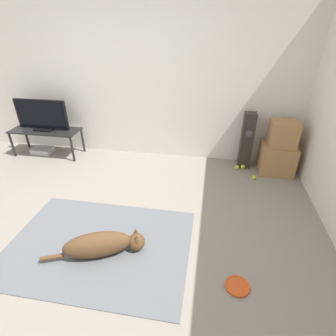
{
  "coord_description": "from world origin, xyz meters",
  "views": [
    {
      "loc": [
        1.21,
        -1.93,
        2.03
      ],
      "look_at": [
        0.74,
        0.82,
        0.45
      ],
      "focal_mm": 28.0,
      "sensor_mm": 36.0,
      "label": 1
    }
  ],
  "objects_px": {
    "frisbee": "(237,286)",
    "tennis_ball_by_boxes": "(254,177)",
    "dog": "(102,244)",
    "tennis_ball_loose_on_carpet": "(237,167)",
    "tv_stand": "(46,133)",
    "game_console": "(43,150)",
    "tennis_ball_near_speaker": "(243,167)",
    "tv": "(42,115)",
    "cardboard_box_lower": "(277,158)",
    "cardboard_box_upper": "(283,134)",
    "floor_speaker": "(247,141)"
  },
  "relations": [
    {
      "from": "dog",
      "to": "cardboard_box_lower",
      "type": "relative_size",
      "value": 1.93
    },
    {
      "from": "tennis_ball_loose_on_carpet",
      "to": "game_console",
      "type": "xyz_separation_m",
      "value": [
        -3.32,
        0.03,
        0.01
      ]
    },
    {
      "from": "tv",
      "to": "tennis_ball_near_speaker",
      "type": "distance_m",
      "value": 3.33
    },
    {
      "from": "tennis_ball_near_speaker",
      "to": "cardboard_box_lower",
      "type": "bearing_deg",
      "value": 0.52
    },
    {
      "from": "tv",
      "to": "tennis_ball_loose_on_carpet",
      "type": "xyz_separation_m",
      "value": [
        3.17,
        -0.01,
        -0.66
      ]
    },
    {
      "from": "tennis_ball_near_speaker",
      "to": "game_console",
      "type": "distance_m",
      "value": 3.41
    },
    {
      "from": "frisbee",
      "to": "tennis_ball_by_boxes",
      "type": "relative_size",
      "value": 3.3
    },
    {
      "from": "tennis_ball_loose_on_carpet",
      "to": "tv_stand",
      "type": "bearing_deg",
      "value": 179.82
    },
    {
      "from": "game_console",
      "to": "tennis_ball_by_boxes",
      "type": "bearing_deg",
      "value": -4.7
    },
    {
      "from": "dog",
      "to": "tennis_ball_by_boxes",
      "type": "distance_m",
      "value": 2.36
    },
    {
      "from": "dog",
      "to": "tv",
      "type": "height_order",
      "value": "tv"
    },
    {
      "from": "cardboard_box_lower",
      "to": "tennis_ball_by_boxes",
      "type": "xyz_separation_m",
      "value": [
        -0.33,
        -0.3,
        -0.19
      ]
    },
    {
      "from": "tv_stand",
      "to": "tennis_ball_loose_on_carpet",
      "type": "relative_size",
      "value": 17.26
    },
    {
      "from": "floor_speaker",
      "to": "game_console",
      "type": "height_order",
      "value": "floor_speaker"
    },
    {
      "from": "cardboard_box_upper",
      "to": "dog",
      "type": "bearing_deg",
      "value": -134.66
    },
    {
      "from": "floor_speaker",
      "to": "tv",
      "type": "distance_m",
      "value": 3.28
    },
    {
      "from": "tennis_ball_by_boxes",
      "to": "game_console",
      "type": "xyz_separation_m",
      "value": [
        -3.55,
        0.29,
        0.01
      ]
    },
    {
      "from": "dog",
      "to": "tennis_ball_loose_on_carpet",
      "type": "relative_size",
      "value": 14.28
    },
    {
      "from": "cardboard_box_lower",
      "to": "tennis_ball_loose_on_carpet",
      "type": "height_order",
      "value": "cardboard_box_lower"
    },
    {
      "from": "cardboard_box_upper",
      "to": "game_console",
      "type": "relative_size",
      "value": 1.1
    },
    {
      "from": "cardboard_box_upper",
      "to": "tennis_ball_loose_on_carpet",
      "type": "relative_size",
      "value": 5.61
    },
    {
      "from": "floor_speaker",
      "to": "tennis_ball_by_boxes",
      "type": "distance_m",
      "value": 0.58
    },
    {
      "from": "game_console",
      "to": "floor_speaker",
      "type": "bearing_deg",
      "value": 1.73
    },
    {
      "from": "tv_stand",
      "to": "game_console",
      "type": "distance_m",
      "value": 0.38
    },
    {
      "from": "cardboard_box_lower",
      "to": "tennis_ball_near_speaker",
      "type": "bearing_deg",
      "value": -179.48
    },
    {
      "from": "frisbee",
      "to": "tennis_ball_near_speaker",
      "type": "bearing_deg",
      "value": 84.56
    },
    {
      "from": "tennis_ball_by_boxes",
      "to": "game_console",
      "type": "distance_m",
      "value": 3.56
    },
    {
      "from": "tv_stand",
      "to": "game_console",
      "type": "xyz_separation_m",
      "value": [
        -0.15,
        0.02,
        -0.35
      ]
    },
    {
      "from": "cardboard_box_lower",
      "to": "dog",
      "type": "bearing_deg",
      "value": -134.3
    },
    {
      "from": "floor_speaker",
      "to": "tennis_ball_by_boxes",
      "type": "bearing_deg",
      "value": -72.11
    },
    {
      "from": "tv",
      "to": "tennis_ball_by_boxes",
      "type": "xyz_separation_m",
      "value": [
        3.4,
        -0.28,
        -0.66
      ]
    },
    {
      "from": "tv",
      "to": "dog",
      "type": "bearing_deg",
      "value": -48.32
    },
    {
      "from": "cardboard_box_upper",
      "to": "tv_stand",
      "type": "bearing_deg",
      "value": -179.89
    },
    {
      "from": "cardboard_box_lower",
      "to": "cardboard_box_upper",
      "type": "height_order",
      "value": "cardboard_box_upper"
    },
    {
      "from": "tennis_ball_by_boxes",
      "to": "tennis_ball_near_speaker",
      "type": "xyz_separation_m",
      "value": [
        -0.14,
        0.3,
        0.0
      ]
    },
    {
      "from": "cardboard_box_lower",
      "to": "tennis_ball_by_boxes",
      "type": "distance_m",
      "value": 0.49
    },
    {
      "from": "tennis_ball_near_speaker",
      "to": "tennis_ball_loose_on_carpet",
      "type": "xyz_separation_m",
      "value": [
        -0.09,
        -0.03,
        0.0
      ]
    },
    {
      "from": "tv",
      "to": "tennis_ball_by_boxes",
      "type": "relative_size",
      "value": 13.29
    },
    {
      "from": "dog",
      "to": "game_console",
      "type": "bearing_deg",
      "value": 133.83
    },
    {
      "from": "tennis_ball_by_boxes",
      "to": "tv_stand",
      "type": "bearing_deg",
      "value": 175.36
    },
    {
      "from": "tennis_ball_loose_on_carpet",
      "to": "tennis_ball_near_speaker",
      "type": "bearing_deg",
      "value": 19.35
    },
    {
      "from": "dog",
      "to": "frisbee",
      "type": "relative_size",
      "value": 4.33
    },
    {
      "from": "cardboard_box_lower",
      "to": "floor_speaker",
      "type": "bearing_deg",
      "value": 168.58
    },
    {
      "from": "dog",
      "to": "tennis_ball_loose_on_carpet",
      "type": "height_order",
      "value": "dog"
    },
    {
      "from": "cardboard_box_upper",
      "to": "floor_speaker",
      "type": "height_order",
      "value": "floor_speaker"
    },
    {
      "from": "dog",
      "to": "tennis_ball_loose_on_carpet",
      "type": "distance_m",
      "value": 2.42
    },
    {
      "from": "frisbee",
      "to": "tv",
      "type": "height_order",
      "value": "tv"
    },
    {
      "from": "dog",
      "to": "tv",
      "type": "xyz_separation_m",
      "value": [
        -1.77,
        1.99,
        0.55
      ]
    },
    {
      "from": "floor_speaker",
      "to": "game_console",
      "type": "relative_size",
      "value": 2.58
    },
    {
      "from": "tennis_ball_by_boxes",
      "to": "tennis_ball_loose_on_carpet",
      "type": "distance_m",
      "value": 0.35
    }
  ]
}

